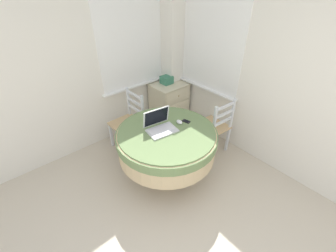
% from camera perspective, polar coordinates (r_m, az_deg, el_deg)
% --- Properties ---
extents(corner_room_shell, '(4.46, 4.61, 2.55)m').
position_cam_1_polar(corner_room_shell, '(2.79, 0.57, 12.93)').
color(corner_room_shell, white).
rests_on(corner_room_shell, ground_plane).
extents(round_dining_table, '(1.22, 1.22, 0.74)m').
position_cam_1_polar(round_dining_table, '(2.77, -0.34, -3.86)').
color(round_dining_table, '#4C3D2D').
rests_on(round_dining_table, ground_plane).
extents(laptop, '(0.38, 0.32, 0.25)m').
position_cam_1_polar(laptop, '(2.68, -2.03, 0.07)').
color(laptop, silver).
rests_on(laptop, round_dining_table).
extents(computer_mouse, '(0.06, 0.09, 0.05)m').
position_cam_1_polar(computer_mouse, '(2.80, 2.90, 1.03)').
color(computer_mouse, white).
rests_on(computer_mouse, round_dining_table).
extents(cell_phone, '(0.08, 0.11, 0.01)m').
position_cam_1_polar(cell_phone, '(2.86, 4.63, 1.22)').
color(cell_phone, black).
rests_on(cell_phone, round_dining_table).
extents(dining_chair_near_back_window, '(0.44, 0.43, 0.90)m').
position_cam_1_polar(dining_chair_near_back_window, '(3.44, -9.89, 1.02)').
color(dining_chair_near_back_window, tan).
rests_on(dining_chair_near_back_window, ground_plane).
extents(dining_chair_near_right_window, '(0.44, 0.45, 0.90)m').
position_cam_1_polar(dining_chair_near_right_window, '(3.35, 11.64, -0.20)').
color(dining_chair_near_right_window, tan).
rests_on(dining_chair_near_right_window, ground_plane).
extents(corner_cabinet, '(0.59, 0.50, 0.74)m').
position_cam_1_polar(corner_cabinet, '(4.04, 0.29, 5.87)').
color(corner_cabinet, beige).
rests_on(corner_cabinet, ground_plane).
extents(storage_box, '(0.18, 0.17, 0.13)m').
position_cam_1_polar(storage_box, '(3.87, -0.35, 11.65)').
color(storage_box, '#387A5B').
rests_on(storage_box, corner_cabinet).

